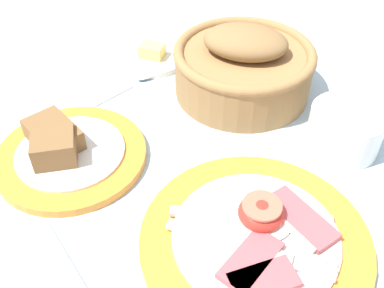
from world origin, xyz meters
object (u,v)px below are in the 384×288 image
bread_basket (243,66)px  teaspoon_near_cup (141,78)px  breakfast_plate (257,237)px  bread_plate (66,151)px  butter_dish (153,57)px  sugar_cup (345,129)px

bread_basket → teaspoon_near_cup: (-0.15, -0.06, -0.04)m
breakfast_plate → bread_plate: 0.27m
breakfast_plate → butter_dish: (-0.31, 0.25, -0.00)m
sugar_cup → teaspoon_near_cup: size_ratio=0.51×
breakfast_plate → sugar_cup: sugar_cup is taller
sugar_cup → butter_dish: (-0.35, 0.05, -0.02)m
bread_basket → butter_dish: 0.18m
sugar_cup → breakfast_plate: bearing=-98.8°
butter_dish → teaspoon_near_cup: 0.06m
bread_plate → teaspoon_near_cup: size_ratio=1.04×
breakfast_plate → sugar_cup: bearing=81.2°
bread_basket → teaspoon_near_cup: bread_basket is taller
bread_plate → teaspoon_near_cup: bearing=97.0°
bread_plate → teaspoon_near_cup: bread_plate is taller
sugar_cup → butter_dish: bearing=172.3°
breakfast_plate → butter_dish: size_ratio=2.34×
bread_basket → bread_plate: bearing=-116.6°
bread_basket → breakfast_plate: bearing=-60.4°
sugar_cup → bread_basket: 0.18m
breakfast_plate → sugar_cup: size_ratio=2.61×
bread_basket → teaspoon_near_cup: size_ratio=1.12×
breakfast_plate → sugar_cup: 0.21m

